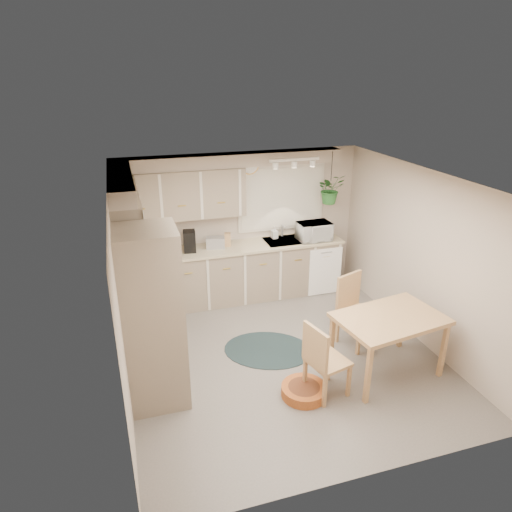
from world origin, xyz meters
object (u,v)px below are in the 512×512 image
Objects in this scene: braided_rug at (268,350)px; dining_table at (387,345)px; microwave at (314,229)px; chair_left at (328,359)px; pet_bed at (304,391)px; chair_back at (359,312)px.

dining_table is at bearing -34.96° from braided_rug.
dining_table is 2.34× the size of microwave.
dining_table is 0.90m from chair_left.
microwave is (1.30, 1.53, 1.12)m from braided_rug.
pet_bed is at bearing -173.69° from dining_table.
braided_rug is (-1.25, 0.20, -0.50)m from chair_back.
chair_back is 1.85× the size of pet_bed.
chair_back is 1.36m from braided_rug.
chair_back is at bearing -93.91° from microwave.
dining_table is 1.21m from pet_bed.
microwave is at bearing 64.95° from pet_bed.
pet_bed is (-0.27, 0.03, -0.41)m from chair_left.
microwave is (0.03, 2.42, 0.72)m from dining_table.
pet_bed is at bearing -117.12° from microwave.
chair_back is 1.47m from pet_bed.
braided_rug is 2.25× the size of pet_bed.
chair_back is at bearing 119.76° from chair_left.
chair_back is 1.84× the size of microwave.
chair_left is at bearing -6.36° from pet_bed.
chair_left is at bearing -69.84° from braided_rug.
chair_back is (-0.02, 0.69, 0.10)m from dining_table.
chair_left is 1.21m from chair_back.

